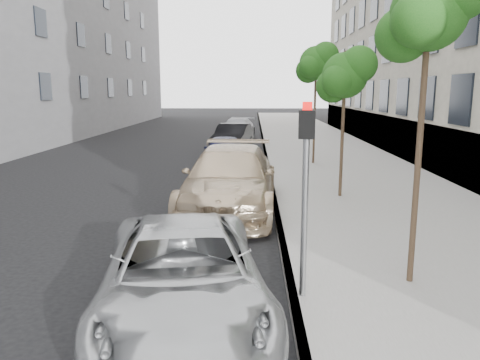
{
  "coord_description": "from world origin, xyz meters",
  "views": [
    {
      "loc": [
        0.52,
        -6.05,
        3.33
      ],
      "look_at": [
        0.26,
        3.4,
        1.5
      ],
      "focal_mm": 35.0,
      "sensor_mm": 36.0,
      "label": 1
    }
  ],
  "objects_px": {
    "tree_near": "(431,14)",
    "suv": "(230,179)",
    "signal_pole": "(306,177)",
    "sedan_black": "(233,138)",
    "minivan": "(183,275)",
    "sedan_rear": "(237,129)",
    "sedan_blue": "(223,151)",
    "tree_far": "(317,63)",
    "tree_mid": "(346,75)"
  },
  "relations": [
    {
      "from": "tree_mid",
      "to": "tree_far",
      "type": "distance_m",
      "value": 6.54
    },
    {
      "from": "tree_near",
      "to": "minivan",
      "type": "xyz_separation_m",
      "value": [
        -3.71,
        -1.21,
        -3.78
      ]
    },
    {
      "from": "tree_near",
      "to": "tree_far",
      "type": "height_order",
      "value": "tree_far"
    },
    {
      "from": "signal_pole",
      "to": "suv",
      "type": "xyz_separation_m",
      "value": [
        -1.42,
        5.79,
        -1.15
      ]
    },
    {
      "from": "tree_far",
      "to": "minivan",
      "type": "bearing_deg",
      "value": -104.63
    },
    {
      "from": "tree_far",
      "to": "minivan",
      "type": "xyz_separation_m",
      "value": [
        -3.71,
        -14.21,
        -3.74
      ]
    },
    {
      "from": "suv",
      "to": "sedan_blue",
      "type": "height_order",
      "value": "suv"
    },
    {
      "from": "minivan",
      "to": "tree_near",
      "type": "bearing_deg",
      "value": 9.22
    },
    {
      "from": "signal_pole",
      "to": "sedan_rear",
      "type": "relative_size",
      "value": 0.61
    },
    {
      "from": "sedan_black",
      "to": "minivan",
      "type": "bearing_deg",
      "value": -80.82
    },
    {
      "from": "tree_near",
      "to": "signal_pole",
      "type": "relative_size",
      "value": 1.69
    },
    {
      "from": "tree_mid",
      "to": "minivan",
      "type": "distance_m",
      "value": 9.08
    },
    {
      "from": "signal_pole",
      "to": "sedan_rear",
      "type": "distance_m",
      "value": 24.83
    },
    {
      "from": "tree_mid",
      "to": "tree_far",
      "type": "bearing_deg",
      "value": 90.0
    },
    {
      "from": "minivan",
      "to": "suv",
      "type": "relative_size",
      "value": 0.83
    },
    {
      "from": "suv",
      "to": "tree_far",
      "type": "bearing_deg",
      "value": 69.78
    },
    {
      "from": "suv",
      "to": "sedan_rear",
      "type": "relative_size",
      "value": 1.23
    },
    {
      "from": "minivan",
      "to": "sedan_black",
      "type": "relative_size",
      "value": 1.1
    },
    {
      "from": "minivan",
      "to": "sedan_rear",
      "type": "relative_size",
      "value": 1.01
    },
    {
      "from": "tree_mid",
      "to": "suv",
      "type": "height_order",
      "value": "tree_mid"
    },
    {
      "from": "signal_pole",
      "to": "sedan_black",
      "type": "height_order",
      "value": "signal_pole"
    },
    {
      "from": "tree_near",
      "to": "signal_pole",
      "type": "bearing_deg",
      "value": -161.86
    },
    {
      "from": "signal_pole",
      "to": "sedan_rear",
      "type": "xyz_separation_m",
      "value": [
        -1.85,
        24.73,
        -1.32
      ]
    },
    {
      "from": "tree_near",
      "to": "tree_mid",
      "type": "relative_size",
      "value": 1.15
    },
    {
      "from": "tree_mid",
      "to": "minivan",
      "type": "relative_size",
      "value": 0.88
    },
    {
      "from": "sedan_rear",
      "to": "sedan_blue",
      "type": "bearing_deg",
      "value": -83.37
    },
    {
      "from": "sedan_rear",
      "to": "tree_far",
      "type": "bearing_deg",
      "value": -63.43
    },
    {
      "from": "tree_far",
      "to": "sedan_black",
      "type": "relative_size",
      "value": 1.13
    },
    {
      "from": "tree_mid",
      "to": "sedan_rear",
      "type": "distance_m",
      "value": 18.25
    },
    {
      "from": "tree_near",
      "to": "suv",
      "type": "relative_size",
      "value": 0.84
    },
    {
      "from": "signal_pole",
      "to": "sedan_blue",
      "type": "height_order",
      "value": "signal_pole"
    },
    {
      "from": "tree_near",
      "to": "suv",
      "type": "xyz_separation_m",
      "value": [
        -3.33,
        5.16,
        -3.59
      ]
    },
    {
      "from": "signal_pole",
      "to": "suv",
      "type": "relative_size",
      "value": 0.5
    },
    {
      "from": "tree_near",
      "to": "signal_pole",
      "type": "distance_m",
      "value": 3.16
    },
    {
      "from": "minivan",
      "to": "sedan_rear",
      "type": "xyz_separation_m",
      "value": [
        -0.05,
        25.32,
        0.02
      ]
    },
    {
      "from": "sedan_blue",
      "to": "sedan_rear",
      "type": "relative_size",
      "value": 0.8
    },
    {
      "from": "sedan_rear",
      "to": "tree_near",
      "type": "bearing_deg",
      "value": -73.28
    },
    {
      "from": "tree_mid",
      "to": "tree_far",
      "type": "xyz_separation_m",
      "value": [
        0.0,
        6.5,
        0.7
      ]
    },
    {
      "from": "suv",
      "to": "sedan_blue",
      "type": "xyz_separation_m",
      "value": [
        -0.67,
        7.75,
        -0.21
      ]
    },
    {
      "from": "minivan",
      "to": "sedan_black",
      "type": "height_order",
      "value": "sedan_black"
    },
    {
      "from": "signal_pole",
      "to": "sedan_black",
      "type": "xyz_separation_m",
      "value": [
        -1.89,
        18.39,
        -1.28
      ]
    },
    {
      "from": "suv",
      "to": "sedan_black",
      "type": "distance_m",
      "value": 12.61
    },
    {
      "from": "sedan_black",
      "to": "tree_near",
      "type": "bearing_deg",
      "value": -69.02
    },
    {
      "from": "tree_mid",
      "to": "signal_pole",
      "type": "xyz_separation_m",
      "value": [
        -1.91,
        -7.13,
        -1.71
      ]
    },
    {
      "from": "tree_near",
      "to": "tree_mid",
      "type": "xyz_separation_m",
      "value": [
        0.0,
        6.5,
        -0.73
      ]
    },
    {
      "from": "minivan",
      "to": "sedan_blue",
      "type": "height_order",
      "value": "minivan"
    },
    {
      "from": "tree_far",
      "to": "suv",
      "type": "relative_size",
      "value": 0.85
    },
    {
      "from": "tree_mid",
      "to": "sedan_blue",
      "type": "bearing_deg",
      "value": 121.98
    },
    {
      "from": "tree_far",
      "to": "signal_pole",
      "type": "height_order",
      "value": "tree_far"
    },
    {
      "from": "signal_pole",
      "to": "minivan",
      "type": "xyz_separation_m",
      "value": [
        -1.8,
        -0.59,
        -1.34
      ]
    }
  ]
}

